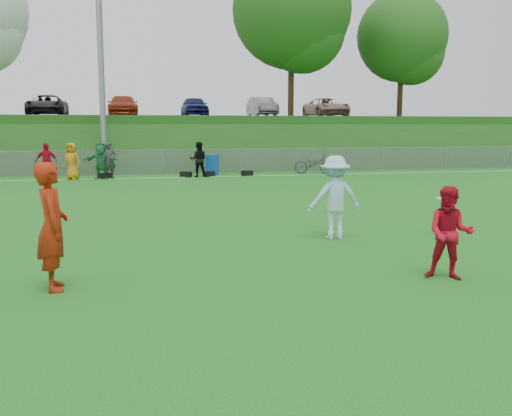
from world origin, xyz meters
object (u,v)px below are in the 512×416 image
object	(u,v)px
player_blue	(335,198)
recycling_bin	(212,165)
bicycle	(314,164)
frisbee	(443,198)
player_red_center	(450,233)
player_red_left	(52,227)

from	to	relation	value
player_blue	recycling_bin	size ratio (longest dim) A/B	1.78
player_blue	bicycle	distance (m)	17.06
player_blue	bicycle	xyz separation A→B (m)	(5.03, 16.29, -0.39)
bicycle	frisbee	bearing A→B (deg)	-166.59
player_blue	bicycle	world-z (taller)	player_blue
player_blue	bicycle	size ratio (longest dim) A/B	0.92
player_red_center	frisbee	world-z (taller)	player_red_center
frisbee	bicycle	size ratio (longest dim) A/B	0.14
player_red_center	recycling_bin	distance (m)	20.41
player_red_center	player_red_left	bearing A→B (deg)	-154.64
player_red_center	recycling_bin	world-z (taller)	player_red_center
player_red_left	player_red_center	world-z (taller)	player_red_left
player_red_left	bicycle	bearing A→B (deg)	-38.24
player_blue	frisbee	bearing A→B (deg)	176.09
frisbee	recycling_bin	size ratio (longest dim) A/B	0.28
player_red_left	bicycle	size ratio (longest dim) A/B	0.98
frisbee	bicycle	xyz separation A→B (m)	(2.57, 16.54, -0.33)
recycling_bin	bicycle	bearing A→B (deg)	-5.95
player_blue	recycling_bin	world-z (taller)	player_blue
bicycle	recycling_bin	bearing A→B (deg)	106.31
player_red_center	bicycle	distance (m)	20.35
player_red_center	frisbee	size ratio (longest dim) A/B	5.33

